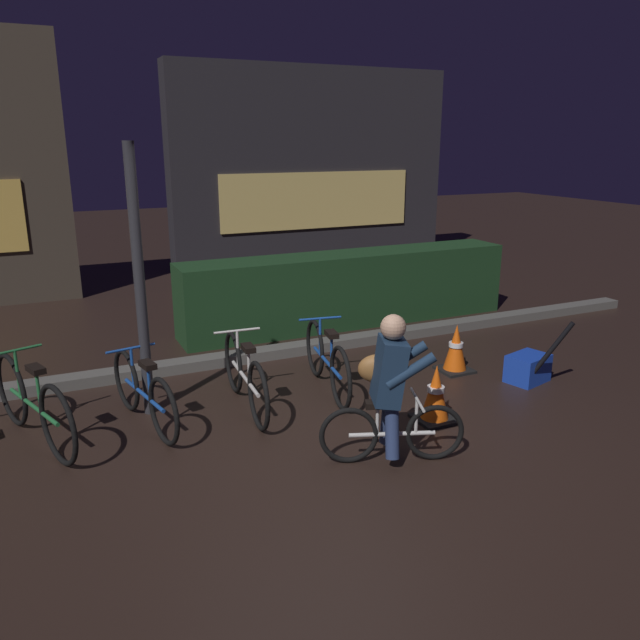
# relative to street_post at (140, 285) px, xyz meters

# --- Properties ---
(ground_plane) EXTENTS (40.00, 40.00, 0.00)m
(ground_plane) POSITION_rel_street_post_xyz_m (1.33, -1.20, -1.26)
(ground_plane) COLOR black
(sidewalk_curb) EXTENTS (12.00, 0.24, 0.12)m
(sidewalk_curb) POSITION_rel_street_post_xyz_m (1.33, 1.00, -1.20)
(sidewalk_curb) COLOR #56544F
(sidewalk_curb) RESTS_ON ground
(hedge_row) EXTENTS (4.80, 0.70, 1.01)m
(hedge_row) POSITION_rel_street_post_xyz_m (3.13, 1.90, -0.76)
(hedge_row) COLOR #19381C
(hedge_row) RESTS_ON ground
(storefront_right) EXTENTS (5.75, 0.54, 3.90)m
(storefront_right) POSITION_rel_street_post_xyz_m (4.41, 6.00, 0.68)
(storefront_right) COLOR #262328
(storefront_right) RESTS_ON ground
(street_post) EXTENTS (0.10, 0.10, 2.52)m
(street_post) POSITION_rel_street_post_xyz_m (0.00, 0.00, 0.00)
(street_post) COLOR #2D2D33
(street_post) RESTS_ON ground
(parked_bike_left_mid) EXTENTS (0.62, 1.63, 0.79)m
(parked_bike_left_mid) POSITION_rel_street_post_xyz_m (-1.00, -0.23, -0.91)
(parked_bike_left_mid) COLOR black
(parked_bike_left_mid) RESTS_ON ground
(parked_bike_center_left) EXTENTS (0.46, 1.48, 0.69)m
(parked_bike_center_left) POSITION_rel_street_post_xyz_m (-0.08, -0.27, -0.94)
(parked_bike_center_left) COLOR black
(parked_bike_center_left) RESTS_ON ground
(parked_bike_center_right) EXTENTS (0.46, 1.59, 0.73)m
(parked_bike_center_right) POSITION_rel_street_post_xyz_m (0.87, -0.30, -0.93)
(parked_bike_center_right) COLOR black
(parked_bike_center_right) RESTS_ON ground
(parked_bike_right_mid) EXTENTS (0.46, 1.56, 0.73)m
(parked_bike_right_mid) POSITION_rel_street_post_xyz_m (1.79, -0.22, -0.93)
(parked_bike_right_mid) COLOR black
(parked_bike_right_mid) RESTS_ON ground
(traffic_cone_near) EXTENTS (0.36, 0.36, 0.55)m
(traffic_cone_near) POSITION_rel_street_post_xyz_m (2.39, -1.30, -1.00)
(traffic_cone_near) COLOR black
(traffic_cone_near) RESTS_ON ground
(traffic_cone_far) EXTENTS (0.36, 0.36, 0.55)m
(traffic_cone_far) POSITION_rel_street_post_xyz_m (3.35, -0.31, -1.00)
(traffic_cone_far) COLOR black
(traffic_cone_far) RESTS_ON ground
(blue_crate) EXTENTS (0.51, 0.42, 0.30)m
(blue_crate) POSITION_rel_street_post_xyz_m (3.87, -0.90, -1.11)
(blue_crate) COLOR #193DB7
(blue_crate) RESTS_ON ground
(cyclist) EXTENTS (1.13, 0.64, 1.25)m
(cyclist) POSITION_rel_street_post_xyz_m (1.61, -1.76, -0.63)
(cyclist) COLOR black
(cyclist) RESTS_ON ground
(closed_umbrella) EXTENTS (0.36, 0.37, 0.76)m
(closed_umbrella) POSITION_rel_street_post_xyz_m (3.88, -1.15, -0.88)
(closed_umbrella) COLOR black
(closed_umbrella) RESTS_ON ground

